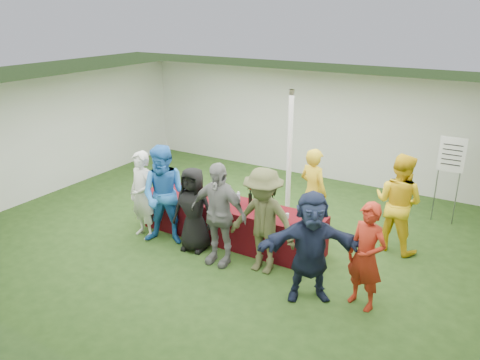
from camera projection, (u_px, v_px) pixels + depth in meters
The scene contains 18 objects.
ground at pixel (237, 235), 9.09m from camera, with size 60.00×60.00×0.00m, color #284719.
tent at pixel (289, 157), 9.35m from camera, with size 10.00×10.00×10.00m.
serving_table at pixel (231, 222), 8.79m from camera, with size 3.60×0.80×0.75m, color #5D080E.
wine_bottles at pixel (260, 201), 8.46m from camera, with size 0.53×0.12×0.32m.
wine_glasses at pixel (199, 197), 8.67m from camera, with size 2.75×0.14×0.16m.
water_bottle at pixel (238, 198), 8.64m from camera, with size 0.07×0.07×0.23m.
bar_towel at pixel (311, 220), 7.95m from camera, with size 0.25×0.18×0.03m, color white.
dump_bucket at pixel (308, 223), 7.68m from camera, with size 0.22×0.22×0.18m, color slate.
wine_list_sign at pixel (451, 161), 9.22m from camera, with size 0.50×0.03×1.80m.
staff_pourer at pixel (313, 192), 8.90m from camera, with size 0.63×0.41×1.72m, color gold.
staff_back at pixel (398, 203), 8.29m from camera, with size 0.88×0.69×1.82m, color yellow.
customer_0 at pixel (142, 195), 8.77m from camera, with size 0.62×0.41×1.70m, color silver.
customer_1 at pixel (165, 196), 8.51m from camera, with size 0.91×0.71×1.88m, color blue.
customer_2 at pixel (193, 210), 8.32m from camera, with size 0.76×0.50×1.56m, color black.
customer_3 at pixel (218, 214), 7.84m from camera, with size 1.06×0.44×1.81m, color slate.
customer_4 at pixel (263, 221), 7.58m from camera, with size 1.17×0.67×1.81m, color #484A29.
customer_5 at pixel (311, 247), 6.86m from camera, with size 1.60×0.51×1.72m, color #1A223C.
customer_6 at pixel (366, 256), 6.68m from camera, with size 0.60×0.39×1.63m, color #A22413.
Camera 1 is at (4.21, -6.99, 4.15)m, focal length 35.00 mm.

